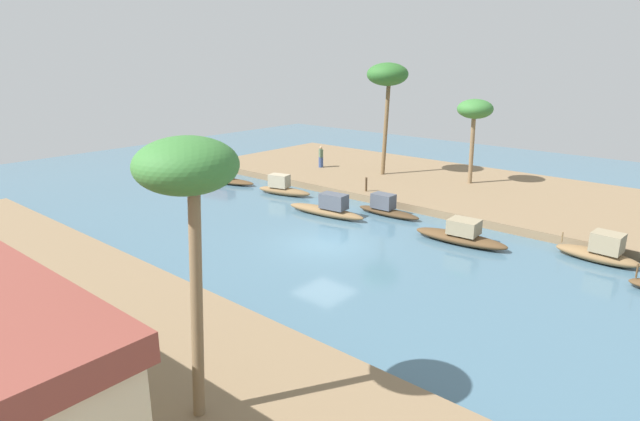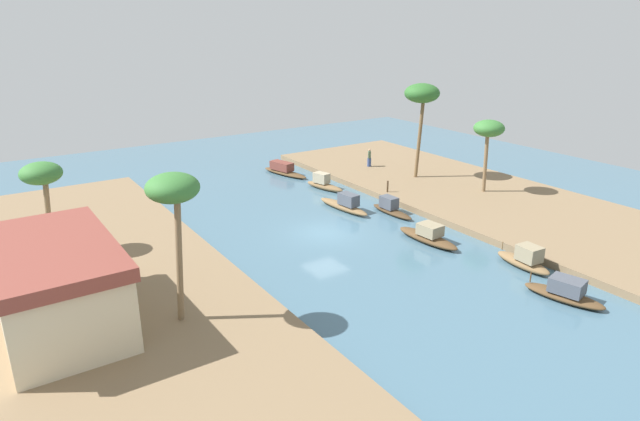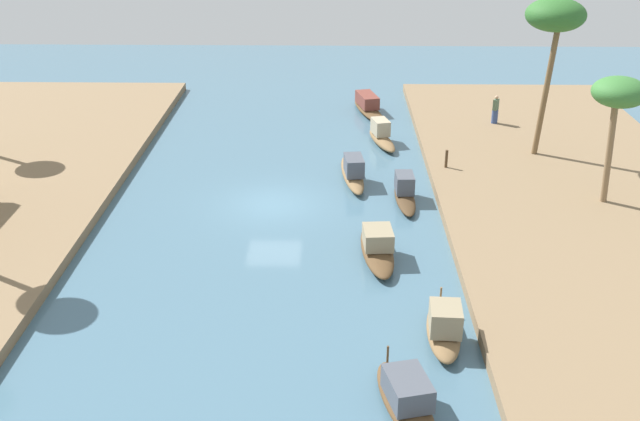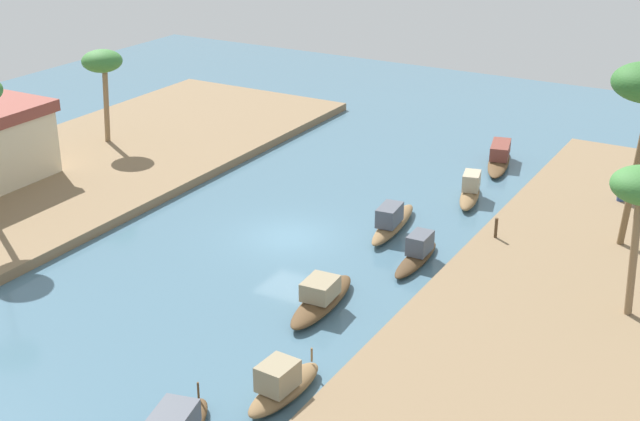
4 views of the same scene
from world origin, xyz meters
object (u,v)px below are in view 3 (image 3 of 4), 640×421
Objects in this scene: sampan_open_hull at (405,192)px; palm_tree_left_far at (555,18)px; sampan_upstream_small at (444,327)px; mooring_post at (446,159)px; sampan_with_red_awning at (368,106)px; sampan_near_left_bank at (381,136)px; sampan_midstream at (377,246)px; sampan_with_tall_canopy at (406,398)px; sampan_foreground at (353,172)px; palm_tree_left_near at (619,95)px; person_on_near_bank at (495,111)px.

sampan_open_hull is 0.50× the size of palm_tree_left_far.
sampan_upstream_small reaches higher than mooring_post.
mooring_post is (-10.33, -3.43, 0.47)m from sampan_with_red_awning.
sampan_midstream is at bearing 161.90° from sampan_near_left_bank.
sampan_upstream_small is at bearing 172.15° from mooring_post.
sampan_midstream is 9.20m from sampan_with_tall_canopy.
sampan_midstream is at bearing 155.81° from mooring_post.
sampan_foreground is at bearing 148.19° from sampan_near_left_bank.
sampan_near_left_bank is 22.32m from sampan_with_tall_canopy.
sampan_near_left_bank is 10.84m from palm_tree_left_far.
sampan_midstream is at bearing 113.93° from palm_tree_left_near.
palm_tree_left_far is at bearing -134.26° from person_on_near_bank.
palm_tree_left_far is (2.06, -5.03, 6.47)m from mooring_post.
person_on_near_bank is (24.77, -7.21, 0.72)m from sampan_with_tall_canopy.
sampan_upstream_small is (-5.71, -1.86, 0.07)m from sampan_midstream.
sampan_near_left_bank is 18.86m from sampan_upstream_small.
mooring_post is (-4.62, -2.92, 0.43)m from sampan_near_left_bank.
person_on_near_bank is (7.79, -8.36, 0.69)m from sampan_foreground.
sampan_with_tall_canopy is 18.04m from mooring_post.
sampan_open_hull is 9.96m from palm_tree_left_near.
sampan_upstream_small is 14.02m from palm_tree_left_near.
sampan_upstream_small is 2.19× the size of person_on_near_bank.
sampan_upstream_small is (-24.55, -1.47, 0.07)m from sampan_with_red_awning.
palm_tree_left_far reaches higher than sampan_upstream_small.
sampan_open_hull reaches higher than sampan_with_red_awning.
sampan_upstream_small reaches higher than sampan_open_hull.
sampan_upstream_small is (-13.49, -2.66, 0.03)m from sampan_foreground.
palm_tree_left_far reaches higher than person_on_near_bank.
palm_tree_left_near reaches higher than sampan_with_red_awning.
mooring_post is (14.21, -1.96, 0.40)m from sampan_upstream_small.
sampan_with_red_awning is 0.68× the size of palm_tree_left_far.
sampan_midstream is 2.89× the size of person_on_near_bank.
mooring_post is (8.51, -3.82, 0.47)m from sampan_midstream.
palm_tree_left_near is (10.22, -8.32, 4.80)m from sampan_upstream_small.
palm_tree_left_far is at bearing -67.78° from mooring_post.
mooring_post is 0.16× the size of palm_tree_left_near.
sampan_foreground reaches higher than sampan_with_red_awning.
sampan_foreground is 12.43m from palm_tree_left_near.
sampan_with_red_awning is at bearing -14.06° from sampan_with_tall_canopy.
sampan_foreground is 12.19m from palm_tree_left_far.
sampan_with_tall_canopy is (-16.97, -1.15, -0.03)m from sampan_foreground.
sampan_near_left_bank is 0.98× the size of sampan_open_hull.
sampan_midstream is 0.89× the size of sampan_with_red_awning.
person_on_near_bank is at bearing 13.32° from palm_tree_left_near.
sampan_with_red_awning is at bearing -12.41° from sampan_foreground.
palm_tree_left_near is at bearing -135.41° from person_on_near_bank.
palm_tree_left_near is at bearing -122.11° from mooring_post.
palm_tree_left_near is 0.71× the size of palm_tree_left_far.
sampan_upstream_small is at bearing 168.75° from sampan_near_left_bank.
sampan_near_left_bank is at bearing 72.16° from palm_tree_left_far.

